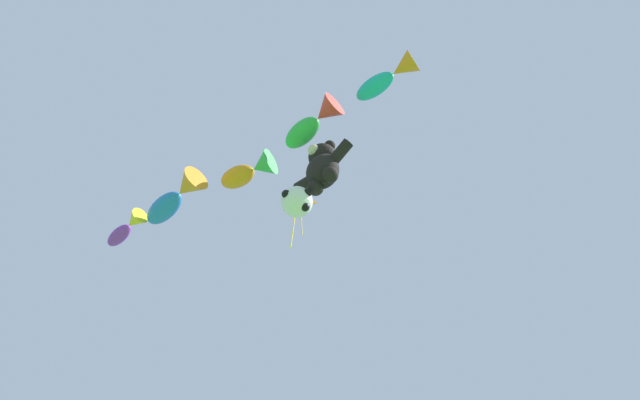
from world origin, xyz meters
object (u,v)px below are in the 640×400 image
at_px(fish_kite_emerald, 314,122).
at_px(fish_kite_cobalt, 176,197).
at_px(fish_kite_teal, 389,77).
at_px(fish_kite_tangerine, 250,171).
at_px(soccer_ball_kite, 297,202).
at_px(teddy_bear_kite, 322,167).
at_px(diamond_kite, 299,205).
at_px(fish_kite_violet, 127,228).

bearing_deg(fish_kite_emerald, fish_kite_cobalt, -161.27).
xyz_separation_m(fish_kite_teal, fish_kite_tangerine, (-4.65, -0.85, -0.28)).
bearing_deg(soccer_ball_kite, fish_kite_tangerine, -147.30).
relative_size(teddy_bear_kite, fish_kite_cobalt, 0.96).
xyz_separation_m(fish_kite_emerald, diamond_kite, (-2.33, 1.62, 0.10)).
bearing_deg(fish_kite_tangerine, diamond_kite, 90.70).
bearing_deg(fish_kite_emerald, fish_kite_violet, -163.45).
distance_m(fish_kite_tangerine, diamond_kite, 2.01).
bearing_deg(soccer_ball_kite, diamond_kite, 138.16).
xyz_separation_m(fish_kite_teal, fish_kite_emerald, (-2.35, -0.50, 0.04)).
height_order(fish_kite_teal, fish_kite_tangerine, fish_kite_teal).
bearing_deg(teddy_bear_kite, diamond_kite, 154.69).
distance_m(teddy_bear_kite, fish_kite_cobalt, 4.40).
relative_size(fish_kite_emerald, fish_kite_cobalt, 0.87).
distance_m(teddy_bear_kite, fish_kite_violet, 6.29).
bearing_deg(fish_kite_violet, diamond_kite, 42.19).
height_order(fish_kite_emerald, fish_kite_violet, fish_kite_emerald).
relative_size(soccer_ball_kite, fish_kite_cobalt, 0.40).
relative_size(soccer_ball_kite, diamond_kite, 0.29).
bearing_deg(fish_kite_violet, teddy_bear_kite, 23.72).
xyz_separation_m(teddy_bear_kite, fish_kite_violet, (-5.74, -2.52, 0.46)).
distance_m(fish_kite_emerald, diamond_kite, 2.84).
bearing_deg(fish_kite_cobalt, diamond_kite, 58.35).
relative_size(teddy_bear_kite, fish_kite_teal, 1.13).
relative_size(teddy_bear_kite, fish_kite_tangerine, 1.16).
xyz_separation_m(soccer_ball_kite, diamond_kite, (-1.29, 1.15, 2.70)).
height_order(fish_kite_tangerine, diamond_kite, diamond_kite).
xyz_separation_m(fish_kite_teal, diamond_kite, (-4.67, 1.12, 0.14)).
relative_size(fish_kite_emerald, fish_kite_violet, 1.20).
xyz_separation_m(teddy_bear_kite, fish_kite_tangerine, (-1.92, -1.05, 0.94)).
xyz_separation_m(fish_kite_violet, diamond_kite, (3.80, 3.44, 0.89)).
xyz_separation_m(fish_kite_cobalt, fish_kite_violet, (-1.92, -0.39, 0.02)).
xyz_separation_m(soccer_ball_kite, fish_kite_tangerine, (-1.27, -0.81, 2.28)).
xyz_separation_m(fish_kite_emerald, fish_kite_violet, (-6.12, -1.82, -0.79)).
distance_m(teddy_bear_kite, fish_kite_tangerine, 2.38).
height_order(soccer_ball_kite, fish_kite_teal, fish_kite_teal).
height_order(teddy_bear_kite, fish_kite_violet, teddy_bear_kite).
xyz_separation_m(soccer_ball_kite, fish_kite_emerald, (1.04, -0.47, 2.60)).
bearing_deg(fish_kite_tangerine, teddy_bear_kite, 28.62).
bearing_deg(fish_kite_violet, fish_kite_cobalt, 11.59).
relative_size(fish_kite_cobalt, fish_kite_violet, 1.38).
bearing_deg(fish_kite_emerald, fish_kite_tangerine, -171.49).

